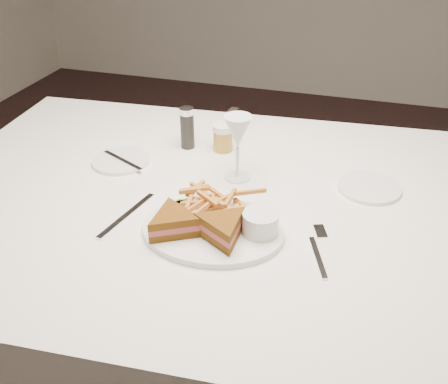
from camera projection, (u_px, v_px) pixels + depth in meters
name	position (u px, v px, depth m)	size (l,w,h in m)	color
ground	(289.00, 345.00, 1.79)	(5.00, 5.00, 0.00)	black
table	(229.00, 308.00, 1.43)	(1.58, 1.06, 0.75)	white
chair_far	(266.00, 186.00, 2.16)	(0.57, 0.53, 0.58)	#44332A
table_setting	(218.00, 197.00, 1.17)	(0.83, 0.60, 0.18)	white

